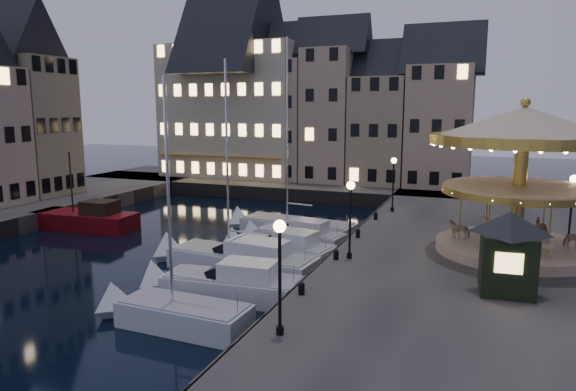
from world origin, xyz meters
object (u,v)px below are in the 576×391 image
at_px(streetlamp_c, 393,177).
at_px(bollard_b, 336,254).
at_px(carousel, 522,152).
at_px(bollard_d, 376,216).
at_px(motorboat_c, 236,259).
at_px(motorboat_e, 294,237).
at_px(streetlamp_b, 350,208).
at_px(streetlamp_d, 572,200).
at_px(motorboat_d, 279,250).
at_px(motorboat_f, 290,227).
at_px(motorboat_a, 173,314).
at_px(ticket_kiosk, 509,238).
at_px(streetlamp_a, 280,261).
at_px(red_fishing_boat, 87,220).
at_px(motorboat_b, 225,285).
at_px(bollard_c, 358,233).
at_px(bollard_a, 301,288).

height_order(streetlamp_c, bollard_b, streetlamp_c).
bearing_deg(carousel, bollard_d, 147.45).
xyz_separation_m(motorboat_c, motorboat_e, (1.35, 6.00, -0.04)).
bearing_deg(motorboat_e, bollard_b, -52.79).
bearing_deg(streetlamp_b, motorboat_e, 133.12).
distance_m(streetlamp_d, motorboat_d, 17.27).
bearing_deg(motorboat_f, motorboat_a, -86.58).
xyz_separation_m(motorboat_a, motorboat_e, (0.44, 13.82, 0.10)).
distance_m(motorboat_d, ticket_kiosk, 13.92).
bearing_deg(motorboat_d, streetlamp_a, -68.03).
height_order(streetlamp_d, motorboat_a, motorboat_a).
distance_m(motorboat_a, red_fishing_boat, 20.73).
xyz_separation_m(streetlamp_b, motorboat_a, (-5.61, -8.30, -3.48)).
height_order(bollard_d, motorboat_b, motorboat_b).
bearing_deg(motorboat_d, motorboat_b, -90.97).
height_order(carousel, ticket_kiosk, carousel).
bearing_deg(red_fishing_boat, bollard_c, -0.11).
xyz_separation_m(motorboat_c, motorboat_d, (1.53, 2.86, -0.04)).
distance_m(motorboat_a, carousel, 19.84).
bearing_deg(red_fishing_boat, streetlamp_a, -33.60).
distance_m(streetlamp_d, motorboat_a, 23.07).
distance_m(bollard_b, bollard_d, 10.50).
relative_size(streetlamp_a, motorboat_f, 0.33).
xyz_separation_m(streetlamp_b, red_fishing_boat, (-21.89, 4.54, -3.31)).
relative_size(motorboat_c, motorboat_e, 1.84).
xyz_separation_m(bollard_d, ticket_kiosk, (8.24, -12.56, 2.13)).
distance_m(streetlamp_c, motorboat_e, 10.09).
bearing_deg(ticket_kiosk, bollard_a, -157.37).
bearing_deg(motorboat_e, streetlamp_a, -71.57).
distance_m(motorboat_c, red_fishing_boat, 16.16).
bearing_deg(streetlamp_d, streetlamp_a, -123.61).
bearing_deg(bollard_a, streetlamp_c, 88.24).
height_order(motorboat_d, carousel, carousel).
distance_m(streetlamp_a, bollard_b, 9.82).
bearing_deg(bollard_a, motorboat_a, -155.36).
distance_m(streetlamp_a, motorboat_d, 13.78).
height_order(streetlamp_b, motorboat_d, streetlamp_b).
xyz_separation_m(streetlamp_a, bollard_d, (-0.60, 20.00, -2.41)).
xyz_separation_m(motorboat_a, motorboat_c, (-0.91, 7.83, 0.14)).
relative_size(motorboat_b, motorboat_e, 1.12).
xyz_separation_m(motorboat_b, motorboat_e, (-0.06, 10.04, -0.00)).
bearing_deg(streetlamp_a, bollard_a, 98.53).
bearing_deg(streetlamp_d, motorboat_a, -137.87).
height_order(motorboat_e, carousel, carousel).
height_order(bollard_b, carousel, carousel).
xyz_separation_m(bollard_c, carousel, (8.91, -0.19, 5.29)).
xyz_separation_m(bollard_d, motorboat_a, (-5.01, -18.30, -1.07)).
xyz_separation_m(streetlamp_c, motorboat_a, (-5.61, -21.80, -3.48)).
height_order(bollard_b, motorboat_e, motorboat_e).
xyz_separation_m(streetlamp_a, red_fishing_boat, (-21.89, 14.54, -3.31)).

